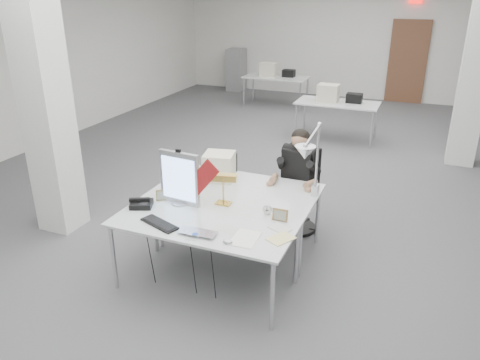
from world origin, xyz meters
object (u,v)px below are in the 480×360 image
object	(u,v)px
laptop	(195,236)
seated_person	(299,165)
desk_main	(205,222)
bankers_lamp	(223,190)
architect_lamp	(312,163)
beige_monitor	(219,166)
desk_phone	(141,204)
office_chair	(299,187)
monitor	(180,178)

from	to	relation	value
laptop	seated_person	bearing A→B (deg)	72.60
desk_main	bankers_lamp	bearing A→B (deg)	88.15
laptop	architect_lamp	bearing A→B (deg)	51.28
laptop	beige_monitor	xyz separation A→B (m)	(-0.37, 1.34, 0.15)
desk_phone	beige_monitor	world-z (taller)	beige_monitor
beige_monitor	desk_main	bearing A→B (deg)	-84.96
laptop	desk_phone	bearing A→B (deg)	153.54
desk_phone	beige_monitor	bearing A→B (deg)	43.25
office_chair	desk_phone	bearing A→B (deg)	-118.93
seated_person	bankers_lamp	distance (m)	1.18
seated_person	beige_monitor	world-z (taller)	seated_person
office_chair	beige_monitor	world-z (taller)	office_chair
beige_monitor	laptop	bearing A→B (deg)	-86.47
monitor	desk_phone	size ratio (longest dim) A/B	2.57
laptop	office_chair	bearing A→B (deg)	72.98
desk_phone	architect_lamp	xyz separation A→B (m)	(1.60, 0.73, 0.43)
desk_phone	monitor	bearing A→B (deg)	11.66
seated_person	desk_main	bearing A→B (deg)	-97.97
bankers_lamp	architect_lamp	distance (m)	0.95
office_chair	seated_person	bearing A→B (deg)	-78.09
beige_monitor	desk_phone	bearing A→B (deg)	-125.99
office_chair	beige_monitor	distance (m)	1.04
bankers_lamp	desk_phone	bearing A→B (deg)	-167.64
office_chair	desk_phone	size ratio (longest dim) A/B	5.29
bankers_lamp	desk_phone	size ratio (longest dim) A/B	1.45
office_chair	bankers_lamp	bearing A→B (deg)	-103.29
seated_person	monitor	world-z (taller)	monitor
office_chair	bankers_lamp	world-z (taller)	office_chair
office_chair	bankers_lamp	size ratio (longest dim) A/B	3.64
monitor	desk_phone	xyz separation A→B (m)	(-0.34, -0.23, -0.26)
desk_main	office_chair	bearing A→B (deg)	70.72
monitor	bankers_lamp	distance (m)	0.47
monitor	beige_monitor	xyz separation A→B (m)	(0.10, 0.75, -0.12)
office_chair	bankers_lamp	distance (m)	1.26
beige_monitor	architect_lamp	size ratio (longest dim) A/B	0.37
office_chair	laptop	distance (m)	1.91
office_chair	laptop	bearing A→B (deg)	-92.51
seated_person	beige_monitor	xyz separation A→B (m)	(-0.84, -0.45, 0.02)
office_chair	desk_main	bearing A→B (deg)	-97.37
monitor	desk_phone	distance (m)	0.48
seated_person	laptop	distance (m)	1.86
laptop	desk_phone	xyz separation A→B (m)	(-0.81, 0.36, 0.01)
office_chair	beige_monitor	bearing A→B (deg)	-137.34
office_chair	monitor	distance (m)	1.64
desk_phone	beige_monitor	size ratio (longest dim) A/B	0.65
desk_phone	laptop	bearing A→B (deg)	-46.46
seated_person	laptop	size ratio (longest dim) A/B	2.31
seated_person	architect_lamp	world-z (taller)	architect_lamp
laptop	architect_lamp	world-z (taller)	architect_lamp
laptop	bankers_lamp	bearing A→B (deg)	90.90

